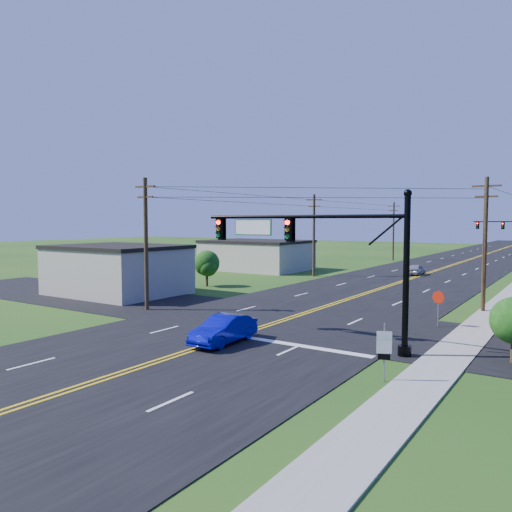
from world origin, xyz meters
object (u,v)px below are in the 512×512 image
Objects in this scene: stop_sign at (438,301)px; blue_car at (224,330)px; route_sign at (384,348)px; signal_mast_main at (316,248)px; signal_mast_far at (509,230)px.

blue_car is at bearing -114.86° from stop_sign.
stop_sign is at bearing 69.46° from route_sign.
signal_mast_main is at bearing -106.01° from stop_sign.
stop_sign is at bearing 60.15° from signal_mast_main.
signal_mast_far is 5.19× the size of stop_sign.
blue_car is at bearing -92.94° from signal_mast_far.
signal_mast_main is 72.00m from signal_mast_far.
stop_sign is at bearing -86.41° from signal_mast_far.
signal_mast_far is 2.64× the size of blue_car.
blue_car is at bearing -145.10° from signal_mast_main.
signal_mast_far reaches higher than blue_car.
blue_car is 1.85× the size of route_sign.
signal_mast_main reaches higher than stop_sign.
blue_car is at bearing 146.82° from route_sign.
route_sign is at bearing -39.05° from signal_mast_main.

